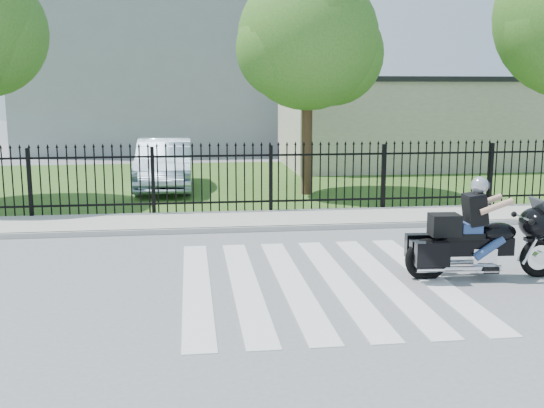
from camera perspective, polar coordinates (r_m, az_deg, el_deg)
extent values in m
plane|color=slate|center=(10.84, 3.95, -7.01)|extent=(120.00, 120.00, 0.00)
cube|color=#ADAAA3|center=(15.61, 0.36, -1.41)|extent=(40.00, 2.00, 0.12)
cube|color=#ADAAA3|center=(14.64, 0.89, -2.20)|extent=(40.00, 0.12, 0.12)
cube|color=#2D501B|center=(22.47, -2.05, 2.03)|extent=(40.00, 12.00, 0.02)
cube|color=black|center=(16.53, -0.11, 0.26)|extent=(26.00, 0.04, 0.05)
cube|color=black|center=(16.36, -0.11, 4.40)|extent=(26.00, 0.04, 0.05)
cylinder|color=#382316|center=(19.51, 3.16, 6.89)|extent=(0.32, 0.32, 4.16)
sphere|color=#30661D|center=(19.53, 3.24, 14.52)|extent=(4.20, 4.20, 4.20)
cube|color=beige|center=(27.71, 11.79, 6.98)|extent=(10.00, 6.00, 3.50)
cube|color=black|center=(27.68, 11.93, 10.81)|extent=(10.20, 6.20, 0.20)
cube|color=gray|center=(36.27, -9.15, 14.50)|extent=(15.00, 10.00, 12.00)
torus|color=black|center=(11.98, 22.87, -4.45)|extent=(0.72, 0.18, 0.71)
torus|color=black|center=(11.24, 13.67, -4.86)|extent=(0.76, 0.20, 0.75)
cube|color=black|center=(11.45, 17.65, -3.61)|extent=(1.35, 0.33, 0.31)
ellipsoid|color=black|center=(11.55, 19.61, -2.40)|extent=(0.66, 0.45, 0.34)
cube|color=black|center=(11.33, 16.73, -2.69)|extent=(0.69, 0.37, 0.10)
cube|color=silver|center=(11.55, 18.31, -4.43)|extent=(0.43, 0.33, 0.31)
ellipsoid|color=black|center=(11.80, 22.63, -1.63)|extent=(0.60, 0.77, 0.55)
cube|color=black|center=(11.19, 15.20, -1.81)|extent=(0.52, 0.42, 0.37)
cube|color=navy|center=(11.35, 17.35, -2.07)|extent=(0.37, 0.33, 0.18)
sphere|color=#A7A9AF|center=(11.27, 18.13, 1.62)|extent=(0.30, 0.30, 0.30)
imported|color=#9DB2C5|center=(20.92, -9.59, 3.55)|extent=(1.74, 4.93, 1.62)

